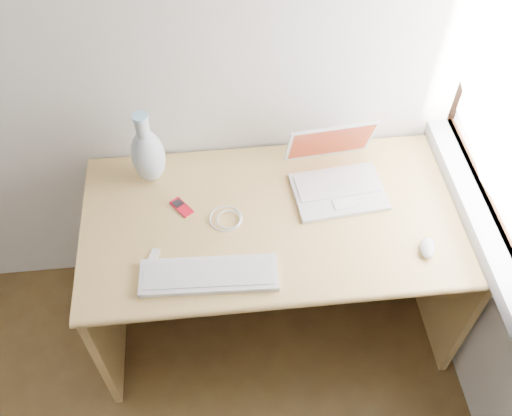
{
  "coord_description": "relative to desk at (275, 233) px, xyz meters",
  "views": [
    {
      "loc": [
        0.78,
        0.11,
        2.37
      ],
      "look_at": [
        0.91,
        1.35,
        0.85
      ],
      "focal_mm": 40.0,
      "sensor_mm": 36.0,
      "label": 1
    }
  ],
  "objects": [
    {
      "name": "desk",
      "position": [
        0.0,
        0.0,
        0.0
      ],
      "size": [
        1.43,
        0.71,
        0.75
      ],
      "color": "tan",
      "rests_on": "floor"
    },
    {
      "name": "laptop",
      "position": [
        0.24,
        0.04,
        0.27
      ],
      "size": [
        0.35,
        0.31,
        0.23
      ],
      "rotation": [
        0.0,
        0.0,
        0.09
      ],
      "color": "silver",
      "rests_on": "desk"
    },
    {
      "name": "external_keyboard",
      "position": [
        -0.27,
        -0.32,
        0.23
      ],
      "size": [
        0.47,
        0.16,
        0.02
      ],
      "rotation": [
        0.0,
        0.0,
        -0.05
      ],
      "color": "white",
      "rests_on": "desk"
    },
    {
      "name": "mouse",
      "position": [
        0.49,
        -0.29,
        0.23
      ],
      "size": [
        0.08,
        0.1,
        0.03
      ],
      "primitive_type": "ellipsoid",
      "rotation": [
        0.0,
        0.0,
        -0.35
      ],
      "color": "silver",
      "rests_on": "desk"
    },
    {
      "name": "ipod",
      "position": [
        -0.35,
        -0.01,
        0.22
      ],
      "size": [
        0.09,
        0.1,
        0.01
      ],
      "rotation": [
        0.0,
        0.0,
        0.64
      ],
      "color": "#AF0C1C",
      "rests_on": "desk"
    },
    {
      "name": "cable_coil",
      "position": [
        -0.19,
        -0.08,
        0.22
      ],
      "size": [
        0.12,
        0.12,
        0.01
      ],
      "primitive_type": "torus",
      "rotation": [
        0.0,
        0.0,
        0.04
      ],
      "color": "white",
      "rests_on": "desk"
    },
    {
      "name": "remote",
      "position": [
        -0.45,
        -0.23,
        0.22
      ],
      "size": [
        0.05,
        0.08,
        0.01
      ],
      "primitive_type": "cube",
      "rotation": [
        0.0,
        0.0,
        -0.33
      ],
      "color": "white",
      "rests_on": "desk"
    },
    {
      "name": "vase",
      "position": [
        -0.46,
        0.15,
        0.35
      ],
      "size": [
        0.12,
        0.12,
        0.32
      ],
      "color": "silver",
      "rests_on": "desk"
    }
  ]
}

